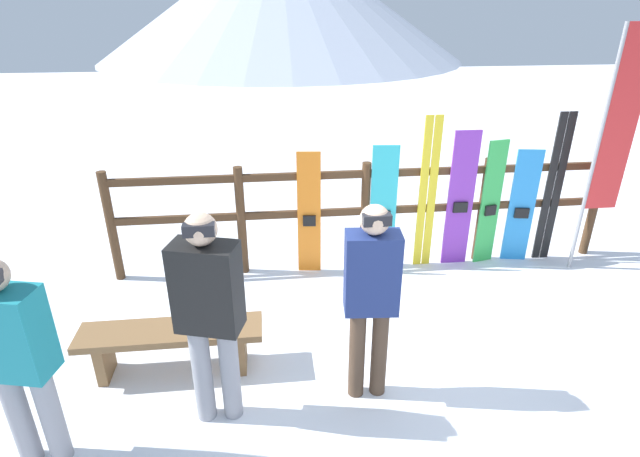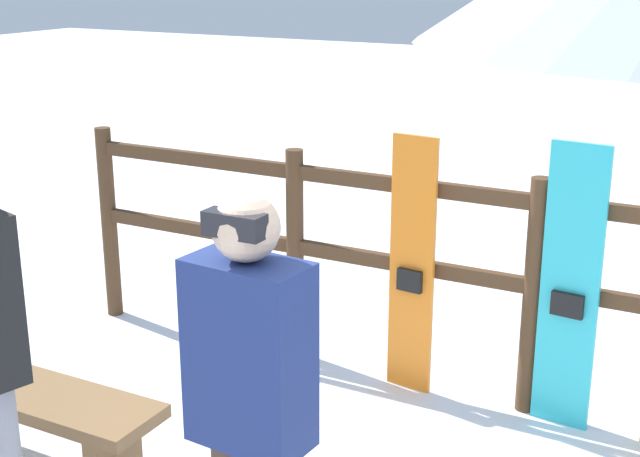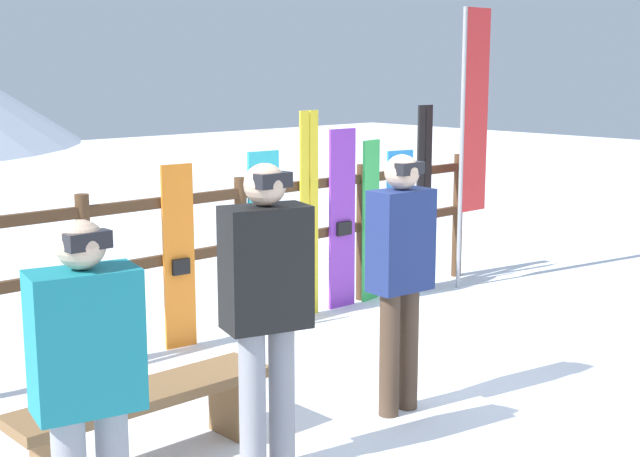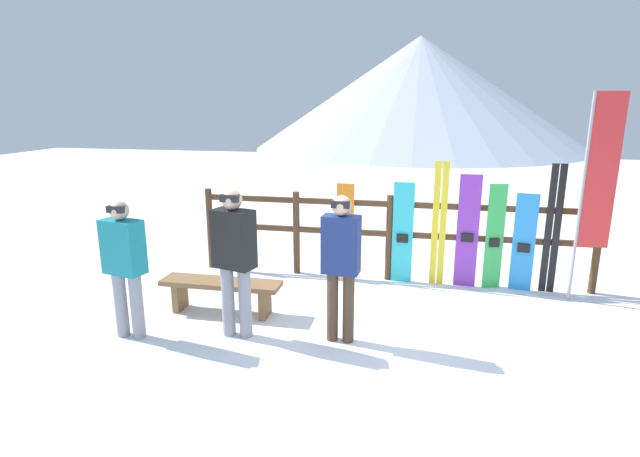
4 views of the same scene
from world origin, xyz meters
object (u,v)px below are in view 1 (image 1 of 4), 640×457
at_px(ski_pair_yellow, 427,194).
at_px(rental_flag, 612,134).
at_px(snowboard_purple, 460,200).
at_px(person_black, 209,308).
at_px(snowboard_green, 490,204).
at_px(snowboard_orange, 309,214).
at_px(person_navy, 371,290).
at_px(person_teal, 16,354).
at_px(ski_pair_black, 553,189).
at_px(bench, 172,339).
at_px(snowboard_blue, 522,207).
at_px(snowboard_cyan, 383,209).

height_order(ski_pair_yellow, rental_flag, rental_flag).
distance_m(ski_pair_yellow, snowboard_purple, 0.40).
bearing_deg(person_black, snowboard_green, 35.70).
distance_m(ski_pair_yellow, rental_flag, 1.98).
bearing_deg(snowboard_orange, person_navy, -82.41).
bearing_deg(ski_pair_yellow, person_navy, -117.75).
xyz_separation_m(person_navy, snowboard_orange, (-0.27, 2.01, -0.24)).
bearing_deg(snowboard_orange, person_teal, -130.38).
relative_size(person_black, snowboard_green, 1.12).
bearing_deg(ski_pair_yellow, ski_pair_black, 0.00).
height_order(snowboard_purple, ski_pair_black, ski_pair_black).
bearing_deg(bench, snowboard_blue, 22.84).
bearing_deg(snowboard_blue, snowboard_orange, 180.00).
distance_m(snowboard_orange, snowboard_blue, 2.46).
bearing_deg(snowboard_purple, ski_pair_black, 0.17).
relative_size(person_black, rental_flag, 0.62).
relative_size(bench, snowboard_blue, 1.09).
xyz_separation_m(snowboard_blue, ski_pair_black, (0.35, 0.00, 0.21)).
bearing_deg(snowboard_green, ski_pair_black, 0.27).
height_order(ski_pair_yellow, snowboard_purple, ski_pair_yellow).
height_order(person_teal, snowboard_green, person_teal).
bearing_deg(rental_flag, snowboard_purple, 169.66).
height_order(person_teal, snowboard_blue, person_teal).
distance_m(snowboard_green, ski_pair_black, 0.75).
distance_m(person_navy, rental_flag, 3.44).
bearing_deg(snowboard_blue, snowboard_green, 179.98).
relative_size(ski_pair_black, rental_flag, 0.66).
distance_m(snowboard_orange, ski_pair_black, 2.82).
xyz_separation_m(person_black, snowboard_blue, (3.34, 2.12, -0.28)).
height_order(snowboard_blue, rental_flag, rental_flag).
bearing_deg(person_navy, person_teal, -170.70).
height_order(ski_pair_yellow, ski_pair_black, same).
distance_m(bench, snowboard_green, 3.74).
bearing_deg(person_navy, bench, 164.52).
distance_m(person_navy, snowboard_green, 2.71).
relative_size(person_teal, snowboard_green, 1.04).
bearing_deg(person_black, rental_flag, 24.70).
distance_m(snowboard_blue, rental_flag, 1.17).
height_order(bench, person_black, person_black).
distance_m(ski_pair_black, rental_flag, 0.83).
bearing_deg(ski_pair_yellow, bench, -148.79).
bearing_deg(snowboard_purple, bench, -152.26).
xyz_separation_m(snowboard_purple, ski_pair_black, (1.09, 0.00, 0.09)).
bearing_deg(person_teal, snowboard_cyan, 39.85).
xyz_separation_m(snowboard_green, rental_flag, (1.09, -0.26, 0.84)).
distance_m(person_black, snowboard_cyan, 2.73).
bearing_deg(person_black, person_navy, 5.70).
height_order(snowboard_green, snowboard_blue, snowboard_green).
bearing_deg(person_teal, snowboard_purple, 32.49).
bearing_deg(rental_flag, ski_pair_yellow, 171.71).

